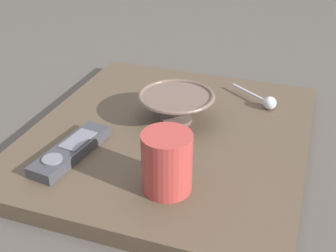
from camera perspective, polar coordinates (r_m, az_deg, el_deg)
ground_plane at (r=0.88m, az=0.19°, el=-2.31°), size 6.00×6.00×0.00m
table at (r=0.87m, az=0.19°, el=-1.45°), size 0.52×0.58×0.03m
cereal_bowl at (r=0.88m, az=0.81°, el=2.71°), size 0.15×0.15×0.06m
coffee_mug at (r=0.68m, az=-0.14°, el=-4.74°), size 0.08×0.08×0.10m
teaspoon at (r=0.96m, az=12.70°, el=3.11°), size 0.11×0.08×0.03m
tv_remote_near at (r=0.80m, az=-12.50°, el=-3.13°), size 0.07×0.18×0.02m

